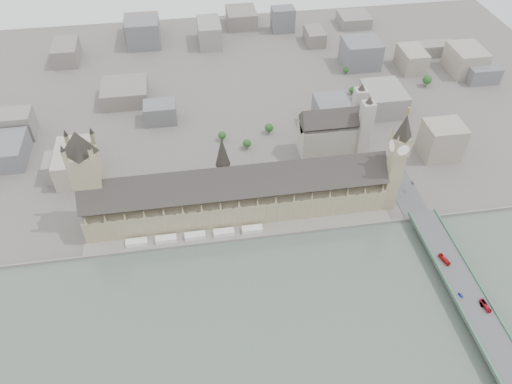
{
  "coord_description": "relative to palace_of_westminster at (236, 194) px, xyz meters",
  "views": [
    {
      "loc": [
        -32.69,
        -301.98,
        324.79
      ],
      "look_at": [
        16.9,
        15.58,
        26.69
      ],
      "focal_mm": 35.0,
      "sensor_mm": 36.0,
      "label": 1
    }
  ],
  "objects": [
    {
      "name": "victoria_tower",
      "position": [
        -122.0,
        6.3,
        32.5
      ],
      "size": [
        30.0,
        30.0,
        100.0
      ],
      "color": "gray",
      "rests_on": "ground"
    },
    {
      "name": "elizabeth_tower",
      "position": [
        138.0,
        -11.7,
        35.38
      ],
      "size": [
        17.0,
        17.0,
        107.5
      ],
      "color": "gray",
      "rests_on": "ground"
    },
    {
      "name": "red_bus_south",
      "position": [
        168.35,
        -137.01,
        -10.82
      ],
      "size": [
        3.83,
        11.93,
        3.27
      ],
      "primitive_type": "imported",
      "rotation": [
        0.0,
        0.0,
        0.09
      ],
      "color": "red",
      "rests_on": "westminster_bridge"
    },
    {
      "name": "ground",
      "position": [
        0.0,
        -19.7,
        -22.71
      ],
      "size": [
        900.0,
        900.0,
        0.0
      ],
      "primitive_type": "plane",
      "color": "#595651",
      "rests_on": "ground"
    },
    {
      "name": "palace_of_westminster",
      "position": [
        0.0,
        0.0,
        0.0
      ],
      "size": [
        265.0,
        40.73,
        55.44
      ],
      "color": "gray",
      "rests_on": "ground"
    },
    {
      "name": "westminster_bridge",
      "position": [
        162.0,
        -107.2,
        -17.58
      ],
      "size": [
        25.0,
        325.0,
        10.25
      ],
      "primitive_type": "cube",
      "color": "#474749",
      "rests_on": "ground"
    },
    {
      "name": "river_terrace",
      "position": [
        0.0,
        -27.2,
        -21.71
      ],
      "size": [
        270.0,
        15.0,
        2.0
      ],
      "primitive_type": "cube",
      "color": "slate",
      "rests_on": "ground"
    },
    {
      "name": "red_bus_north",
      "position": [
        157.12,
        -90.81,
        -10.78
      ],
      "size": [
        5.68,
        12.35,
        3.35
      ],
      "primitive_type": "imported",
      "rotation": [
        0.0,
        0.0,
        0.25
      ],
      "color": "red",
      "rests_on": "westminster_bridge"
    },
    {
      "name": "westminster_abbey",
      "position": [
        110.92,
        75.3,
        2.38
      ],
      "size": [
        68.0,
        36.0,
        64.0
      ],
      "color": "#9E9A8E",
      "rests_on": "ground"
    },
    {
      "name": "embankment_wall",
      "position": [
        0.0,
        -34.7,
        -21.21
      ],
      "size": [
        600.0,
        1.5,
        3.0
      ],
      "primitive_type": "cube",
      "color": "slate",
      "rests_on": "ground"
    },
    {
      "name": "bridge_parapets",
      "position": [
        162.0,
        -151.7,
        -11.88
      ],
      "size": [
        25.0,
        235.0,
        1.15
      ],
      "primitive_type": null,
      "color": "#39674B",
      "rests_on": "westminster_bridge"
    },
    {
      "name": "city_skyline_inland",
      "position": [
        0.0,
        225.3,
        -3.71
      ],
      "size": [
        720.0,
        360.0,
        38.0
      ],
      "primitive_type": null,
      "color": "gray",
      "rests_on": "ground"
    },
    {
      "name": "central_tower",
      "position": [
        -10.0,
        6.3,
        35.21
      ],
      "size": [
        13.0,
        13.0,
        48.0
      ],
      "color": "gray",
      "rests_on": "ground"
    },
    {
      "name": "car_approach",
      "position": [
        167.73,
        1.83,
        -11.76
      ],
      "size": [
        2.03,
        4.85,
        1.4
      ],
      "primitive_type": "imported",
      "rotation": [
        0.0,
        0.0,
        0.02
      ],
      "color": "gray",
      "rests_on": "westminster_bridge"
    },
    {
      "name": "car_blue",
      "position": [
        155.09,
        -124.98,
        -11.66
      ],
      "size": [
        3.2,
        5.0,
        1.58
      ],
      "primitive_type": "imported",
      "rotation": [
        0.0,
        0.0,
        0.31
      ],
      "color": "#1C2BB8",
      "rests_on": "westminster_bridge"
    },
    {
      "name": "car_silver",
      "position": [
        166.6,
        -135.02,
        -11.77
      ],
      "size": [
        2.44,
        4.4,
        1.37
      ],
      "primitive_type": "imported",
      "rotation": [
        0.0,
        0.0,
        -0.25
      ],
      "color": "gray",
      "rests_on": "westminster_bridge"
    },
    {
      "name": "terrace_tents",
      "position": [
        -40.0,
        -26.7,
        -18.71
      ],
      "size": [
        118.0,
        7.0,
        4.0
      ],
      "color": "white",
      "rests_on": "river_terrace"
    },
    {
      "name": "park_trees",
      "position": [
        -10.0,
        40.3,
        -15.21
      ],
      "size": [
        110.0,
        30.0,
        15.0
      ],
      "primitive_type": null,
      "color": "#1A4819",
      "rests_on": "ground"
    }
  ]
}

